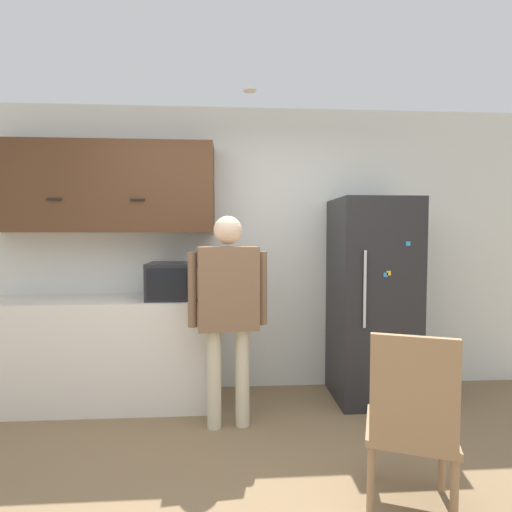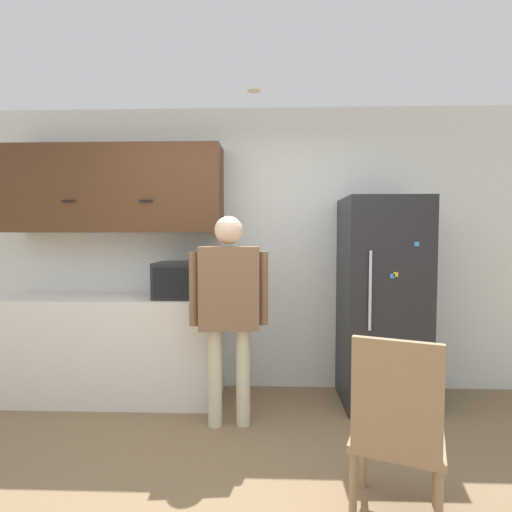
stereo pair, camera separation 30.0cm
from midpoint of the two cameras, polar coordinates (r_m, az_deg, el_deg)
The scene contains 8 objects.
back_wall at distance 3.89m, azimuth -4.67°, elevation 0.92°, with size 6.00×0.06×2.70m.
counter at distance 3.91m, azimuth -23.28°, elevation -12.44°, with size 1.97×0.61×0.93m.
upper_cabinets at distance 3.91m, azimuth -23.14°, elevation 8.94°, with size 1.97×0.39×0.79m.
microwave at distance 3.58m, azimuth -13.83°, elevation -3.47°, with size 0.47×0.41×0.32m.
person at distance 3.09m, azimuth -6.81°, elevation -6.18°, with size 0.61×0.26×1.64m.
refrigerator at distance 3.74m, azimuth 14.04°, elevation -6.07°, with size 0.68×0.69×1.82m.
chair at distance 2.33m, azimuth 17.66°, elevation -21.35°, with size 0.58×0.58×1.00m.
ceiling_light at distance 3.54m, azimuth -3.53°, elevation 22.63°, with size 0.11×0.11×0.01m.
Camera 1 is at (-0.09, -1.95, 1.50)m, focal length 28.00 mm.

